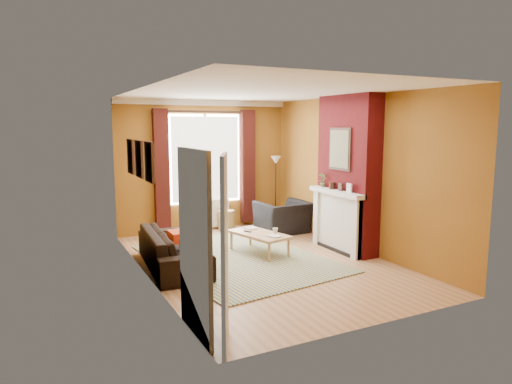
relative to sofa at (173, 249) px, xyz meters
The scene contains 12 objects.
ground 1.50m from the sofa, 14.98° to the right, with size 5.50×5.50×0.00m, color #976A44.
room_walls 2.33m from the sofa, ahead, with size 3.82×5.54×2.83m.
striped_rug 1.15m from the sofa, ahead, with size 2.95×3.78×0.02m.
sofa is the anchor object (origin of this frame).
armchair 3.06m from the sofa, 24.91° to the left, with size 1.02×0.89×0.66m, color black.
coffee_table 1.59m from the sofa, ahead, with size 0.83×1.24×0.38m.
wicker_stool 2.69m from the sofa, 48.70° to the left, with size 0.46×0.46×0.44m.
floor_lamp 3.70m from the sofa, 33.76° to the left, with size 0.25×0.25×1.58m.
book_a 1.63m from the sofa, 10.54° to the right, with size 0.18×0.24×0.02m, color #999999.
book_b 1.59m from the sofa, 17.23° to the left, with size 0.19×0.26×0.02m, color #999999.
mug 1.84m from the sofa, ahead, with size 0.10×0.10×0.09m, color #999999.
tv_remote 1.46m from the sofa, ahead, with size 0.10×0.15×0.02m.
Camera 1 is at (-3.39, -6.56, 2.27)m, focal length 32.00 mm.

